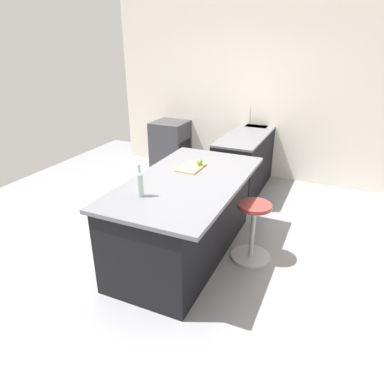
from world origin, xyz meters
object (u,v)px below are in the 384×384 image
kitchen_island (184,216)px  water_bottle (140,184)px  cutting_board (191,167)px  apple_green (199,162)px  oven_range (171,145)px  stool_by_window (252,233)px

kitchen_island → water_bottle: 0.81m
water_bottle → cutting_board: bearing=172.1°
apple_green → kitchen_island: bearing=-1.2°
oven_range → stool_by_window: 3.13m
stool_by_window → cutting_board: cutting_board is taller
stool_by_window → oven_range: bearing=-136.1°
kitchen_island → apple_green: size_ratio=27.85×
stool_by_window → cutting_board: bearing=-98.8°
water_bottle → apple_green: bearing=168.9°
stool_by_window → cutting_board: (-0.12, -0.79, 0.60)m
apple_green → water_bottle: bearing=-11.1°
oven_range → stool_by_window: (2.25, 2.17, -0.12)m
kitchen_island → apple_green: 0.65m
oven_range → stool_by_window: oven_range is taller
oven_range → stool_by_window: size_ratio=1.31×
kitchen_island → cutting_board: cutting_board is taller
kitchen_island → apple_green: (-0.40, 0.01, 0.50)m
water_bottle → oven_range: bearing=-157.2°
stool_by_window → water_bottle: size_ratio=2.14×
oven_range → kitchen_island: (2.45, 1.44, 0.02)m
cutting_board → water_bottle: size_ratio=1.15×
oven_range → cutting_board: size_ratio=2.43×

